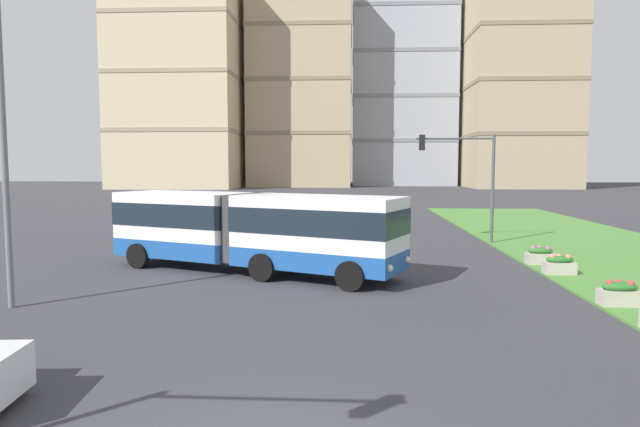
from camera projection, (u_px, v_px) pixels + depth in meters
articulated_bus at (252, 229)px, 21.12m from camera, size 11.80×6.92×3.00m
flower_planter_3 at (619, 293)px, 15.94m from camera, size 1.10×0.56×0.74m
flower_planter_4 at (559, 265)px, 20.53m from camera, size 1.10×0.56×0.74m
flower_planter_5 at (540, 255)px, 22.62m from camera, size 1.10×0.56×0.74m
traffic_light_far_right at (467, 168)px, 28.71m from camera, size 4.05×0.28×5.66m
streetlight_left at (2, 115)px, 15.53m from camera, size 0.70×0.28×10.10m
apartment_tower_west at (181, 81)px, 101.23m from camera, size 21.79×19.85×38.80m
apartment_tower_westcentre at (302, 88)px, 109.44m from camera, size 19.39×20.10×38.70m
apartment_tower_centre at (403, 80)px, 113.88m from camera, size 20.55×15.27×42.99m
apartment_tower_eastcentre at (519, 87)px, 101.36m from camera, size 18.39×17.90×36.47m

